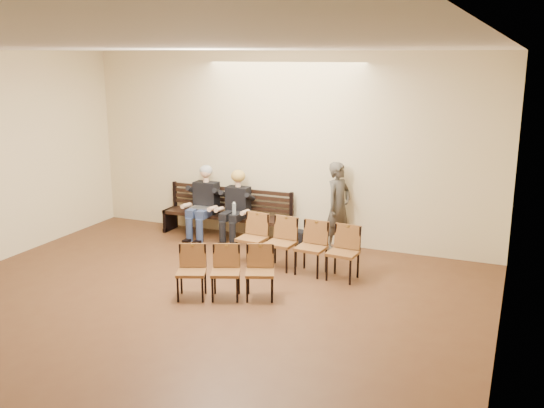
{
  "coord_description": "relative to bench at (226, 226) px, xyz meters",
  "views": [
    {
      "loc": [
        4.1,
        -5.35,
        3.44
      ],
      "look_at": [
        0.14,
        4.05,
        0.91
      ],
      "focal_mm": 40.0,
      "sensor_mm": 36.0,
      "label": 1
    }
  ],
  "objects": [
    {
      "name": "passerby",
      "position": [
        2.2,
        0.1,
        0.69
      ],
      "size": [
        0.64,
        0.78,
        1.84
      ],
      "primitive_type": "imported",
      "rotation": [
        0.0,
        0.0,
        1.23
      ],
      "color": "#3C3831",
      "rests_on": "ground"
    },
    {
      "name": "laptop",
      "position": [
        -0.42,
        -0.26,
        0.35
      ],
      "size": [
        0.35,
        0.28,
        0.25
      ],
      "primitive_type": "cube",
      "rotation": [
        0.0,
        0.0,
        -0.03
      ],
      "color": "silver",
      "rests_on": "bench"
    },
    {
      "name": "seated_man",
      "position": [
        -0.41,
        -0.12,
        0.46
      ],
      "size": [
        0.57,
        0.79,
        1.38
      ],
      "primitive_type": null,
      "color": "black",
      "rests_on": "ground"
    },
    {
      "name": "chair_row_front",
      "position": [
        1.38,
        -2.71,
        0.16
      ],
      "size": [
        1.45,
        0.91,
        0.78
      ],
      "primitive_type": "cube",
      "rotation": [
        0.0,
        0.0,
        0.38
      ],
      "color": "brown",
      "rests_on": "ground"
    },
    {
      "name": "water_bottle",
      "position": [
        0.37,
        -0.4,
        0.34
      ],
      "size": [
        0.08,
        0.08,
        0.24
      ],
      "primitive_type": "cylinder",
      "rotation": [
        0.0,
        0.0,
        0.08
      ],
      "color": "silver",
      "rests_on": "bench"
    },
    {
      "name": "bag",
      "position": [
        1.43,
        0.1,
        -0.09
      ],
      "size": [
        0.39,
        0.3,
        0.26
      ],
      "primitive_type": "cube",
      "rotation": [
        0.0,
        0.0,
        -0.18
      ],
      "color": "black",
      "rests_on": "ground"
    },
    {
      "name": "room_walls",
      "position": [
        1.07,
        -3.86,
        2.31
      ],
      "size": [
        8.02,
        10.01,
        3.51
      ],
      "color": "beige",
      "rests_on": "ground"
    },
    {
      "name": "ground",
      "position": [
        1.07,
        -4.65,
        -0.23
      ],
      "size": [
        10.0,
        10.0,
        0.0
      ],
      "primitive_type": "plane",
      "color": "#53331C",
      "rests_on": "ground"
    },
    {
      "name": "chair_row_back",
      "position": [
        1.9,
        -1.25,
        0.2
      ],
      "size": [
        2.1,
        0.63,
        0.85
      ],
      "primitive_type": "cube",
      "rotation": [
        0.0,
        0.0,
        -0.08
      ],
      "color": "brown",
      "rests_on": "ground"
    },
    {
      "name": "bench",
      "position": [
        0.0,
        0.0,
        0.0
      ],
      "size": [
        2.6,
        0.9,
        0.45
      ],
      "primitive_type": "cube",
      "color": "black",
      "rests_on": "ground"
    },
    {
      "name": "seated_woman",
      "position": [
        0.27,
        -0.12,
        0.4
      ],
      "size": [
        0.54,
        0.74,
        1.25
      ],
      "primitive_type": null,
      "color": "black",
      "rests_on": "ground"
    }
  ]
}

